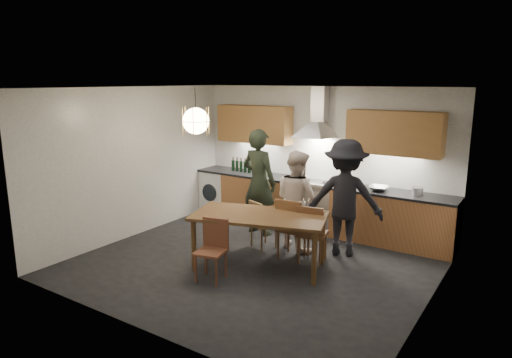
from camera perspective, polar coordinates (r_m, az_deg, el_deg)
The scene contains 17 objects.
ground at distance 7.01m, azimuth -0.17°, elevation -10.45°, with size 5.00×5.00×0.00m, color black.
room_shell at distance 6.54m, azimuth -0.18°, elevation 3.47°, with size 5.02×4.52×2.61m.
counter_run at distance 8.46m, azimuth 7.26°, elevation -3.30°, with size 5.00×0.62×0.90m.
range_stove at distance 8.47m, azimuth 7.10°, elevation -3.34°, with size 0.90×0.60×0.92m.
wall_fixtures at distance 8.31m, azimuth 7.74°, elevation 6.40°, with size 4.30×0.54×1.10m.
pendant_lamp at distance 7.01m, azimuth -7.53°, elevation 7.20°, with size 0.43×0.43×0.70m.
dining_table at distance 6.64m, azimuth 0.45°, elevation -5.22°, with size 2.11×1.47×0.81m.
chair_back_left at distance 7.46m, azimuth 0.51°, elevation -5.32°, with size 0.47×0.47×0.79m.
chair_back_mid at distance 6.99m, azimuth 4.42°, elevation -5.76°, with size 0.45×0.45×0.96m.
chair_back_right at distance 6.87m, azimuth 6.91°, elevation -6.41°, with size 0.48×0.48×0.90m.
chair_front at distance 6.37m, azimuth -5.40°, elevation -8.20°, with size 0.46×0.46×0.85m.
person_left at distance 8.05m, azimuth 0.39°, elevation -0.39°, with size 0.69×0.45×1.88m, color black.
person_mid at distance 7.42m, azimuth 5.13°, elevation -2.59°, with size 0.79×0.61×1.62m, color beige.
person_right at distance 7.22m, azimuth 11.05°, elevation -2.32°, with size 1.18×0.68×1.83m, color black.
mixing_bowl at distance 7.85m, azimuth 15.10°, elevation -1.16°, with size 0.33×0.33×0.08m, color silver.
stock_pot at distance 7.75m, azimuth 19.53°, elevation -1.48°, with size 0.17×0.17×0.12m, color silver.
wine_bottles at distance 9.04m, azimuth -0.86°, elevation 1.65°, with size 0.85×0.07×0.28m.
Camera 1 is at (3.56, -5.39, 2.71)m, focal length 32.00 mm.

